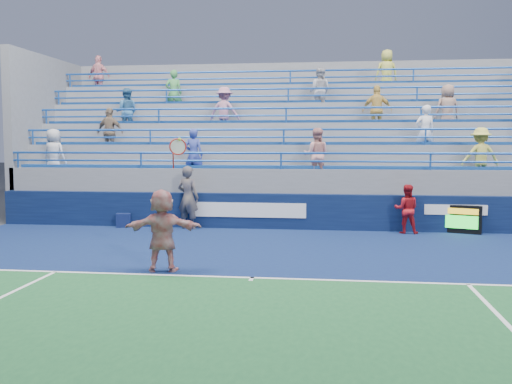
# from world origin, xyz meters

# --- Properties ---
(ground) EXTENTS (120.00, 120.00, 0.00)m
(ground) POSITION_xyz_m (0.00, 0.00, 0.00)
(ground) COLOR #333538
(sponsor_wall) EXTENTS (18.00, 0.32, 1.10)m
(sponsor_wall) POSITION_xyz_m (0.00, 6.50, 0.55)
(sponsor_wall) COLOR #091335
(sponsor_wall) RESTS_ON ground
(bleacher_stand) EXTENTS (18.00, 5.60, 6.13)m
(bleacher_stand) POSITION_xyz_m (-0.01, 10.27, 1.54)
(bleacher_stand) COLOR slate
(bleacher_stand) RESTS_ON ground
(serve_speed_board) EXTENTS (1.19, 0.55, 0.84)m
(serve_speed_board) POSITION_xyz_m (5.31, 6.29, 0.42)
(serve_speed_board) COLOR black
(serve_speed_board) RESTS_ON ground
(judge_chair) EXTENTS (0.55, 0.56, 0.79)m
(judge_chair) POSITION_xyz_m (-4.95, 6.27, 0.25)
(judge_chair) COLOR #0D1841
(judge_chair) RESTS_ON ground
(tennis_player) EXTENTS (1.66, 0.73, 2.78)m
(tennis_player) POSITION_xyz_m (-1.93, 0.39, 0.87)
(tennis_player) COLOR silver
(tennis_player) RESTS_ON ground
(line_judge) EXTENTS (0.83, 0.67, 1.96)m
(line_judge) POSITION_xyz_m (-2.83, 6.14, 0.98)
(line_judge) COLOR #141B39
(line_judge) RESTS_ON ground
(ball_girl) EXTENTS (0.75, 0.61, 1.45)m
(ball_girl) POSITION_xyz_m (3.75, 6.09, 0.73)
(ball_girl) COLOR #AB131C
(ball_girl) RESTS_ON ground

